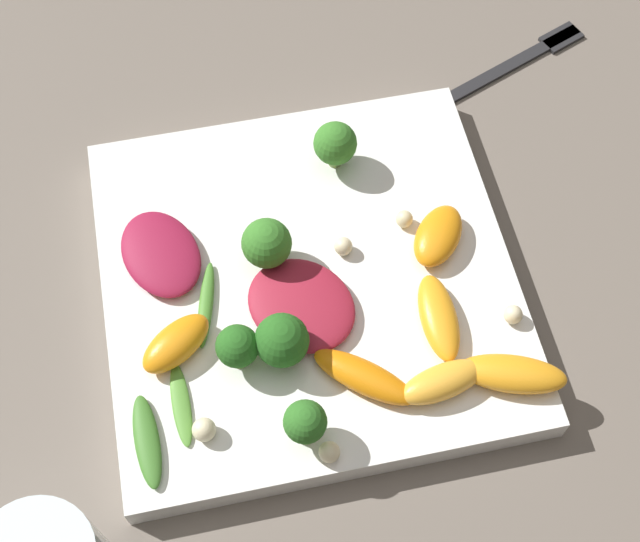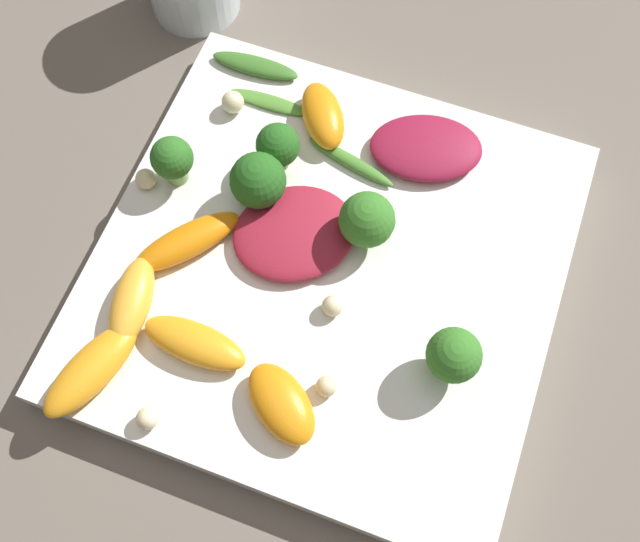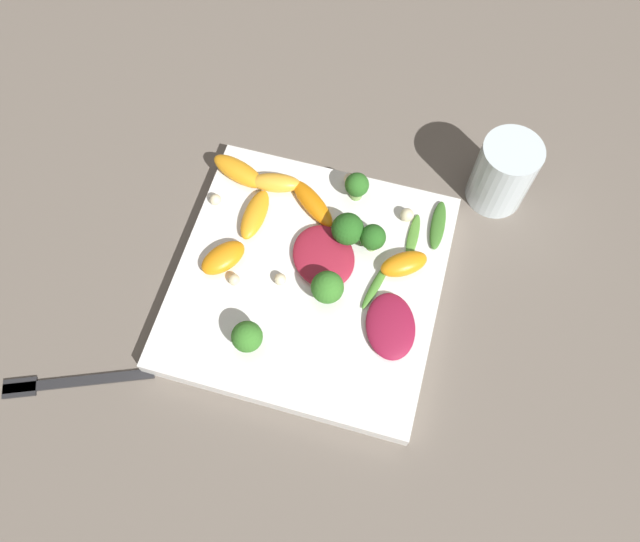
% 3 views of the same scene
% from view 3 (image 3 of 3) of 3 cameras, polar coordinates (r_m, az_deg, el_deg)
% --- Properties ---
extents(ground_plane, '(2.40, 2.40, 0.00)m').
position_cam_3_polar(ground_plane, '(0.74, -1.02, -1.36)').
color(ground_plane, '#6B6056').
extents(plate, '(0.30, 0.30, 0.02)m').
position_cam_3_polar(plate, '(0.73, -1.03, -0.99)').
color(plate, white).
rests_on(plate, ground_plane).
extents(drinking_glass, '(0.07, 0.07, 0.10)m').
position_cam_3_polar(drinking_glass, '(0.79, 16.41, 8.57)').
color(drinking_glass, silver).
rests_on(drinking_glass, ground_plane).
extents(fork, '(0.08, 0.16, 0.01)m').
position_cam_3_polar(fork, '(0.75, -22.59, -9.43)').
color(fork, '#262628').
rests_on(fork, ground_plane).
extents(radicchio_leaf_0, '(0.09, 0.08, 0.01)m').
position_cam_3_polar(radicchio_leaf_0, '(0.69, 6.46, -5.02)').
color(radicchio_leaf_0, maroon).
rests_on(radicchio_leaf_0, plate).
extents(radicchio_leaf_1, '(0.11, 0.11, 0.01)m').
position_cam_3_polar(radicchio_leaf_1, '(0.72, 0.33, 1.37)').
color(radicchio_leaf_1, maroon).
rests_on(radicchio_leaf_1, plate).
extents(orange_segment_0, '(0.06, 0.06, 0.02)m').
position_cam_3_polar(orange_segment_0, '(0.72, -8.85, 1.21)').
color(orange_segment_0, orange).
rests_on(orange_segment_0, plate).
extents(orange_segment_1, '(0.05, 0.08, 0.02)m').
position_cam_3_polar(orange_segment_1, '(0.78, -7.45, 9.03)').
color(orange_segment_1, orange).
rests_on(orange_segment_1, plate).
extents(orange_segment_2, '(0.04, 0.07, 0.02)m').
position_cam_3_polar(orange_segment_2, '(0.77, -4.09, 8.06)').
color(orange_segment_2, '#FCAD33').
rests_on(orange_segment_2, plate).
extents(orange_segment_3, '(0.05, 0.06, 0.02)m').
position_cam_3_polar(orange_segment_3, '(0.72, 7.67, 0.65)').
color(orange_segment_3, orange).
rests_on(orange_segment_3, plate).
extents(orange_segment_4, '(0.07, 0.07, 0.02)m').
position_cam_3_polar(orange_segment_4, '(0.75, -0.68, 6.21)').
color(orange_segment_4, orange).
rests_on(orange_segment_4, plate).
extents(orange_segment_5, '(0.07, 0.03, 0.02)m').
position_cam_3_polar(orange_segment_5, '(0.75, -5.98, 5.15)').
color(orange_segment_5, orange).
rests_on(orange_segment_5, plate).
extents(broccoli_floret_0, '(0.03, 0.03, 0.04)m').
position_cam_3_polar(broccoli_floret_0, '(0.72, 4.85, 3.05)').
color(broccoli_floret_0, '#7A9E51').
rests_on(broccoli_floret_0, plate).
extents(broccoli_floret_1, '(0.03, 0.03, 0.04)m').
position_cam_3_polar(broccoli_floret_1, '(0.75, 3.39, 7.79)').
color(broccoli_floret_1, '#84AD5B').
rests_on(broccoli_floret_1, plate).
extents(broccoli_floret_2, '(0.04, 0.04, 0.04)m').
position_cam_3_polar(broccoli_floret_2, '(0.68, 0.68, -1.51)').
color(broccoli_floret_2, '#84AD5B').
rests_on(broccoli_floret_2, plate).
extents(broccoli_floret_3, '(0.04, 0.04, 0.04)m').
position_cam_3_polar(broccoli_floret_3, '(0.72, 2.55, 3.84)').
color(broccoli_floret_3, '#84AD5B').
rests_on(broccoli_floret_3, plate).
extents(broccoli_floret_4, '(0.03, 0.03, 0.04)m').
position_cam_3_polar(broccoli_floret_4, '(0.67, -6.69, -6.00)').
color(broccoli_floret_4, '#7A9E51').
rests_on(broccoli_floret_4, plate).
extents(arugula_sprig_0, '(0.07, 0.02, 0.01)m').
position_cam_3_polar(arugula_sprig_0, '(0.76, 10.73, 4.14)').
color(arugula_sprig_0, '#3D7528').
rests_on(arugula_sprig_0, plate).
extents(arugula_sprig_1, '(0.06, 0.01, 0.00)m').
position_cam_3_polar(arugula_sprig_1, '(0.75, 8.50, 3.14)').
color(arugula_sprig_1, '#518E33').
rests_on(arugula_sprig_1, plate).
extents(arugula_sprig_2, '(0.07, 0.03, 0.01)m').
position_cam_3_polar(arugula_sprig_2, '(0.71, 5.18, -1.20)').
color(arugula_sprig_2, '#47842D').
rests_on(arugula_sprig_2, plate).
extents(macadamia_nut_0, '(0.01, 0.01, 0.01)m').
position_cam_3_polar(macadamia_nut_0, '(0.77, -9.55, 6.46)').
color(macadamia_nut_0, beige).
rests_on(macadamia_nut_0, plate).
extents(macadamia_nut_1, '(0.01, 0.01, 0.01)m').
position_cam_3_polar(macadamia_nut_1, '(0.71, -3.67, -0.76)').
color(macadamia_nut_1, beige).
rests_on(macadamia_nut_1, plate).
extents(macadamia_nut_2, '(0.02, 0.02, 0.02)m').
position_cam_3_polar(macadamia_nut_2, '(0.75, 7.96, 5.10)').
color(macadamia_nut_2, beige).
rests_on(macadamia_nut_2, plate).
extents(macadamia_nut_3, '(0.01, 0.01, 0.01)m').
position_cam_3_polar(macadamia_nut_3, '(0.77, 2.73, 8.42)').
color(macadamia_nut_3, beige).
rests_on(macadamia_nut_3, plate).
extents(macadamia_nut_4, '(0.01, 0.01, 0.01)m').
position_cam_3_polar(macadamia_nut_4, '(0.72, -7.86, -0.79)').
color(macadamia_nut_4, beige).
rests_on(macadamia_nut_4, plate).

